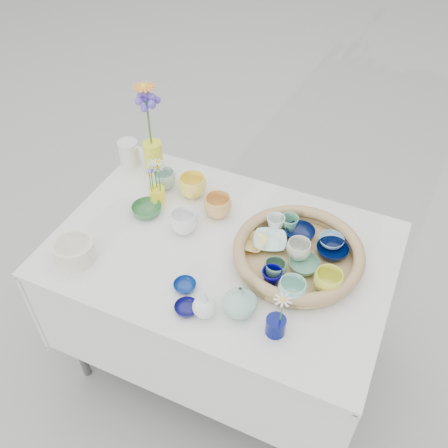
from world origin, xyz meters
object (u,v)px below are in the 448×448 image
at_px(display_table, 222,356).
at_px(tall_vase_yellow, 154,158).
at_px(wicker_tray, 298,254).
at_px(bud_vase_seafoam, 240,300).

height_order(display_table, tall_vase_yellow, tall_vase_yellow).
xyz_separation_m(wicker_tray, bud_vase_seafoam, (-0.11, -0.29, 0.02)).
height_order(wicker_tray, tall_vase_yellow, tall_vase_yellow).
height_order(bud_vase_seafoam, tall_vase_yellow, tall_vase_yellow).
distance_m(display_table, tall_vase_yellow, 1.00).
xyz_separation_m(display_table, bud_vase_seafoam, (0.17, -0.24, 0.83)).
distance_m(bud_vase_seafoam, tall_vase_yellow, 0.83).
xyz_separation_m(bud_vase_seafoam, tall_vase_yellow, (-0.63, 0.54, 0.02)).
bearing_deg(tall_vase_yellow, display_table, -32.94).
relative_size(display_table, wicker_tray, 2.66).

